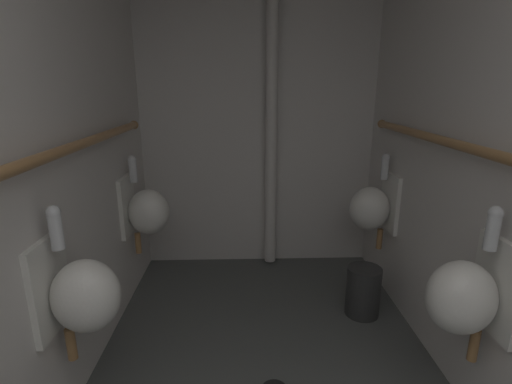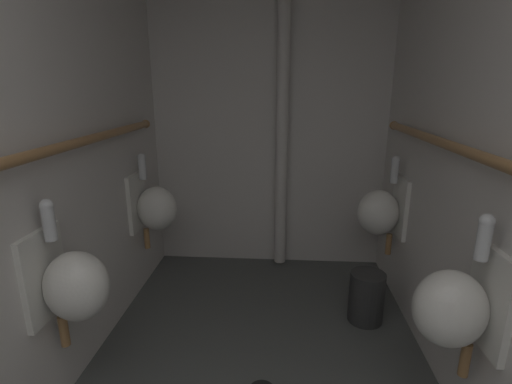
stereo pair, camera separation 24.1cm
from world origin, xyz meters
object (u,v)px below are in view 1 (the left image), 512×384
object	(u,v)px
standpipe_back_wall	(272,114)
urinal_right_mid	(466,295)
urinal_left_far	(146,210)
waste_bin	(363,291)
urinal_right_far	(372,207)
urinal_left_mid	(81,294)

from	to	relation	value
standpipe_back_wall	urinal_right_mid	bearing A→B (deg)	-66.83
urinal_right_mid	urinal_left_far	bearing A→B (deg)	144.17
urinal_right_mid	waste_bin	xyz separation A→B (m)	(-0.14, 0.91, -0.51)
urinal_right_far	standpipe_back_wall	xyz separation A→B (m)	(-0.74, 0.48, 0.67)
urinal_left_far	urinal_right_mid	world-z (taller)	same
urinal_left_far	standpipe_back_wall	world-z (taller)	standpipe_back_wall
urinal_right_far	waste_bin	distance (m)	0.64
urinal_left_mid	urinal_right_far	distance (m)	2.08
waste_bin	urinal_right_far	bearing A→B (deg)	68.19
waste_bin	standpipe_back_wall	bearing A→B (deg)	125.91
urinal_right_mid	waste_bin	world-z (taller)	urinal_right_mid
urinal_right_mid	standpipe_back_wall	size ratio (longest dim) A/B	0.28
urinal_left_far	urinal_right_far	xyz separation A→B (m)	(1.71, 0.02, 0.00)
urinal_right_mid	standpipe_back_wall	bearing A→B (deg)	113.17
urinal_left_far	waste_bin	bearing A→B (deg)	-11.87
urinal_left_mid	urinal_right_far	size ratio (longest dim) A/B	1.00
urinal_left_far	urinal_right_far	distance (m)	1.71
urinal_left_mid	urinal_right_mid	size ratio (longest dim) A/B	1.00
urinal_left_mid	urinal_right_mid	world-z (taller)	same
urinal_left_mid	waste_bin	world-z (taller)	urinal_left_mid
urinal_right_mid	waste_bin	distance (m)	1.05
standpipe_back_wall	waste_bin	bearing A→B (deg)	-54.09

